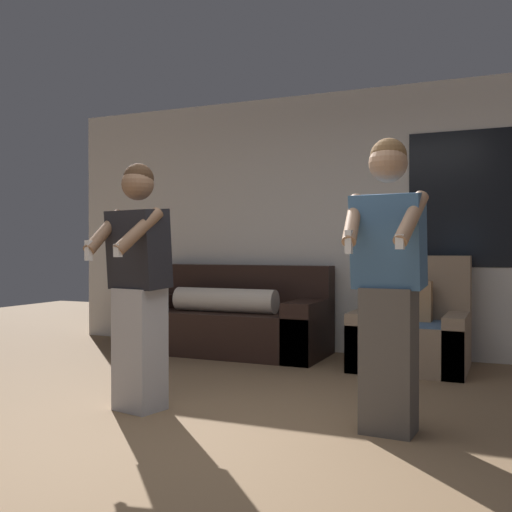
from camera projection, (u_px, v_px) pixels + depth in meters
ground_plane at (179, 450)px, 3.19m from camera, size 14.00×14.00×0.00m
wall_back at (344, 222)px, 6.18m from camera, size 6.48×0.07×2.70m
couch at (232, 322)px, 6.20m from camera, size 1.99×0.86×0.90m
armchair at (411, 332)px, 5.39m from camera, size 0.98×0.83×1.01m
side_table at (137, 291)px, 6.90m from camera, size 0.52×0.40×0.86m
person_left at (138, 284)px, 3.97m from camera, size 0.47×0.53×1.64m
person_right at (388, 282)px, 3.47m from camera, size 0.47×0.49×1.71m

